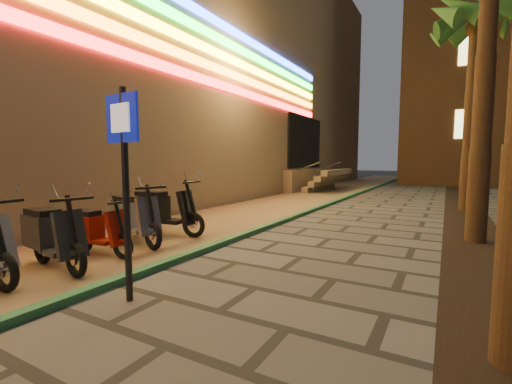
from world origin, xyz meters
The scene contains 11 objects.
ground centered at (0.00, 0.00, 0.00)m, with size 120.00×120.00×0.00m, color #474442.
parking_strip centered at (-2.60, 10.00, 0.01)m, with size 3.40×60.00×0.01m, color #8C7251.
green_curb centered at (-0.90, 10.00, 0.05)m, with size 0.18×60.00×0.10m, color #296E42.
planting_strip centered at (3.60, 5.00, 0.01)m, with size 1.20×40.00×0.02m, color black.
mall_building centered at (-15.47, 10.02, 7.48)m, with size 24.23×44.00×15.00m.
palm_d centered at (3.60, 12.00, 5.94)m, with size 2.97×3.02×7.16m.
pedestrian_sign centered at (-0.30, 1.38, 1.66)m, with size 0.56×0.11×2.56m.
scooter_7 centered at (-2.43, 1.67, 0.53)m, with size 1.72×0.68×1.21m.
scooter_8 centered at (-2.53, 2.51, 0.45)m, with size 1.48×0.52×1.04m.
scooter_9 centered at (-2.62, 3.44, 0.54)m, with size 1.77×0.87×1.25m.
scooter_10 centered at (-2.69, 4.35, 0.56)m, with size 1.84×0.69×1.29m.
Camera 1 is at (3.03, -1.39, 1.71)m, focal length 24.00 mm.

